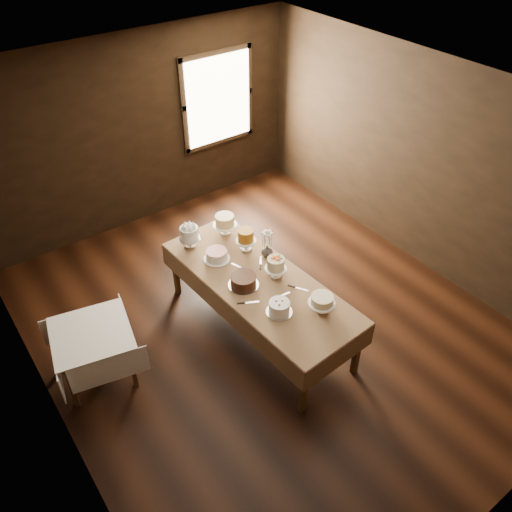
{
  "coord_description": "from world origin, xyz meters",
  "views": [
    {
      "loc": [
        -2.72,
        -3.51,
        4.65
      ],
      "look_at": [
        0.0,
        0.2,
        0.95
      ],
      "focal_mm": 36.26,
      "sensor_mm": 36.0,
      "label": 1
    }
  ],
  "objects_px": {
    "cake_swirl": "(279,308)",
    "cake_server_e": "(252,302)",
    "side_table": "(92,338)",
    "cake_cream": "(322,304)",
    "cake_caramel": "(246,241)",
    "display_table": "(259,284)",
    "cake_meringue": "(190,237)",
    "flower_vase": "(267,251)",
    "cake_flowers": "(276,268)",
    "cake_server_b": "(302,289)",
    "cake_lattice": "(217,256)",
    "cake_server_a": "(284,295)",
    "cake_chocolate": "(243,281)",
    "cake_server_c": "(237,266)",
    "cake_speckled": "(225,225)",
    "cake_server_d": "(261,260)"
  },
  "relations": [
    {
      "from": "side_table",
      "to": "cake_lattice",
      "type": "relative_size",
      "value": 3.0
    },
    {
      "from": "cake_cream",
      "to": "cake_server_c",
      "type": "height_order",
      "value": "cake_cream"
    },
    {
      "from": "cake_caramel",
      "to": "cake_flowers",
      "type": "relative_size",
      "value": 1.05
    },
    {
      "from": "cake_swirl",
      "to": "cake_server_e",
      "type": "xyz_separation_m",
      "value": [
        -0.14,
        0.29,
        -0.06
      ]
    },
    {
      "from": "cake_flowers",
      "to": "cake_server_e",
      "type": "xyz_separation_m",
      "value": [
        -0.47,
        -0.2,
        -0.11
      ]
    },
    {
      "from": "side_table",
      "to": "cake_server_e",
      "type": "relative_size",
      "value": 4.0
    },
    {
      "from": "cake_server_d",
      "to": "display_table",
      "type": "bearing_deg",
      "value": 178.92
    },
    {
      "from": "cake_flowers",
      "to": "cake_swirl",
      "type": "height_order",
      "value": "cake_flowers"
    },
    {
      "from": "cake_chocolate",
      "to": "cake_server_a",
      "type": "distance_m",
      "value": 0.48
    },
    {
      "from": "cake_lattice",
      "to": "cake_server_a",
      "type": "bearing_deg",
      "value": -74.84
    },
    {
      "from": "cake_chocolate",
      "to": "cake_server_d",
      "type": "height_order",
      "value": "cake_chocolate"
    },
    {
      "from": "cake_caramel",
      "to": "cake_server_b",
      "type": "relative_size",
      "value": 1.2
    },
    {
      "from": "side_table",
      "to": "cake_caramel",
      "type": "relative_size",
      "value": 3.34
    },
    {
      "from": "cake_server_a",
      "to": "cake_server_b",
      "type": "xyz_separation_m",
      "value": [
        0.21,
        -0.05,
        0.0
      ]
    },
    {
      "from": "cake_meringue",
      "to": "cake_server_b",
      "type": "relative_size",
      "value": 1.27
    },
    {
      "from": "cake_meringue",
      "to": "cake_chocolate",
      "type": "height_order",
      "value": "cake_meringue"
    },
    {
      "from": "cake_speckled",
      "to": "cake_swirl",
      "type": "bearing_deg",
      "value": -102.27
    },
    {
      "from": "cake_flowers",
      "to": "side_table",
      "type": "bearing_deg",
      "value": 165.4
    },
    {
      "from": "cake_server_d",
      "to": "cake_speckled",
      "type": "bearing_deg",
      "value": 41.06
    },
    {
      "from": "cake_server_d",
      "to": "cake_flowers",
      "type": "bearing_deg",
      "value": -145.95
    },
    {
      "from": "cake_speckled",
      "to": "cake_server_a",
      "type": "relative_size",
      "value": 1.26
    },
    {
      "from": "cake_server_e",
      "to": "cake_cream",
      "type": "bearing_deg",
      "value": -16.9
    },
    {
      "from": "cake_chocolate",
      "to": "cake_cream",
      "type": "distance_m",
      "value": 0.91
    },
    {
      "from": "cake_cream",
      "to": "display_table",
      "type": "bearing_deg",
      "value": 107.77
    },
    {
      "from": "cake_flowers",
      "to": "cake_cream",
      "type": "bearing_deg",
      "value": -86.01
    },
    {
      "from": "cake_swirl",
      "to": "cake_server_d",
      "type": "height_order",
      "value": "cake_swirl"
    },
    {
      "from": "cake_server_c",
      "to": "cake_swirl",
      "type": "bearing_deg",
      "value": 156.47
    },
    {
      "from": "cake_speckled",
      "to": "cake_caramel",
      "type": "relative_size",
      "value": 1.06
    },
    {
      "from": "cake_server_b",
      "to": "cake_flowers",
      "type": "bearing_deg",
      "value": 163.65
    },
    {
      "from": "cake_meringue",
      "to": "flower_vase",
      "type": "height_order",
      "value": "cake_meringue"
    },
    {
      "from": "cake_swirl",
      "to": "cake_server_b",
      "type": "xyz_separation_m",
      "value": [
        0.42,
        0.13,
        -0.06
      ]
    },
    {
      "from": "cake_chocolate",
      "to": "cake_flowers",
      "type": "relative_size",
      "value": 1.41
    },
    {
      "from": "side_table",
      "to": "cake_server_d",
      "type": "xyz_separation_m",
      "value": [
        2.05,
        -0.21,
        0.19
      ]
    },
    {
      "from": "cake_meringue",
      "to": "cake_lattice",
      "type": "bearing_deg",
      "value": -74.3
    },
    {
      "from": "side_table",
      "to": "cake_server_d",
      "type": "height_order",
      "value": "cake_server_d"
    },
    {
      "from": "display_table",
      "to": "cake_server_a",
      "type": "xyz_separation_m",
      "value": [
        0.08,
        -0.36,
        0.06
      ]
    },
    {
      "from": "side_table",
      "to": "cake_lattice",
      "type": "height_order",
      "value": "cake_lattice"
    },
    {
      "from": "cake_meringue",
      "to": "cake_server_b",
      "type": "xyz_separation_m",
      "value": [
        0.59,
        -1.41,
        -0.12
      ]
    },
    {
      "from": "cake_caramel",
      "to": "cake_server_e",
      "type": "bearing_deg",
      "value": -121.17
    },
    {
      "from": "cake_speckled",
      "to": "cake_server_c",
      "type": "height_order",
      "value": "cake_speckled"
    },
    {
      "from": "display_table",
      "to": "cake_caramel",
      "type": "height_order",
      "value": "cake_caramel"
    },
    {
      "from": "cake_lattice",
      "to": "flower_vase",
      "type": "height_order",
      "value": "flower_vase"
    },
    {
      "from": "cake_meringue",
      "to": "cake_server_e",
      "type": "relative_size",
      "value": 1.27
    },
    {
      "from": "cake_speckled",
      "to": "cake_caramel",
      "type": "bearing_deg",
      "value": -88.09
    },
    {
      "from": "cake_caramel",
      "to": "cake_flowers",
      "type": "xyz_separation_m",
      "value": [
        -0.02,
        -0.6,
        -0.01
      ]
    },
    {
      "from": "side_table",
      "to": "cake_cream",
      "type": "bearing_deg",
      "value": -31.01
    },
    {
      "from": "side_table",
      "to": "cake_cream",
      "type": "xyz_separation_m",
      "value": [
        2.07,
        -1.24,
        0.28
      ]
    },
    {
      "from": "cake_meringue",
      "to": "flower_vase",
      "type": "bearing_deg",
      "value": -48.02
    },
    {
      "from": "cake_flowers",
      "to": "cake_swirl",
      "type": "xyz_separation_m",
      "value": [
        -0.33,
        -0.48,
        -0.05
      ]
    },
    {
      "from": "display_table",
      "to": "cake_swirl",
      "type": "relative_size",
      "value": 8.46
    }
  ]
}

